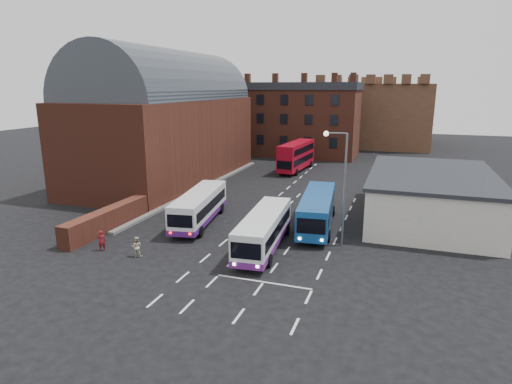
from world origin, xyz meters
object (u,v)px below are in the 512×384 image
(bus_white_inbound, at_px, (264,228))
(pedestrian_beige, at_px, (137,247))
(bus_blue, at_px, (317,208))
(bus_red_double, at_px, (296,156))
(pedestrian_red, at_px, (101,241))
(bus_white_outbound, at_px, (199,205))
(street_lamp, at_px, (341,178))

(bus_white_inbound, distance_m, pedestrian_beige, 9.06)
(bus_white_inbound, relative_size, bus_blue, 0.94)
(bus_red_double, bearing_deg, pedestrian_beige, 89.30)
(bus_white_inbound, height_order, bus_blue, bus_blue)
(bus_blue, bearing_deg, bus_red_double, -78.39)
(pedestrian_beige, bearing_deg, bus_blue, -156.43)
(bus_white_inbound, relative_size, pedestrian_red, 6.50)
(bus_white_inbound, relative_size, pedestrian_beige, 6.81)
(bus_white_inbound, xyz_separation_m, pedestrian_beige, (-7.90, -4.35, -0.84))
(bus_white_outbound, bearing_deg, bus_blue, 2.68)
(pedestrian_red, bearing_deg, pedestrian_beige, 144.69)
(bus_white_outbound, relative_size, pedestrian_beige, 7.01)
(bus_red_double, bearing_deg, bus_white_outbound, 89.34)
(bus_red_double, bearing_deg, street_lamp, 114.32)
(bus_white_inbound, height_order, pedestrian_red, bus_white_inbound)
(bus_blue, xyz_separation_m, street_lamp, (2.31, -3.60, 3.46))
(bus_white_outbound, distance_m, street_lamp, 12.77)
(bus_white_outbound, xyz_separation_m, street_lamp, (12.18, -1.51, 3.53))
(bus_red_double, xyz_separation_m, street_lamp, (9.95, -27.28, 3.02))
(bus_white_outbound, height_order, pedestrian_beige, bus_white_outbound)
(pedestrian_beige, bearing_deg, bus_red_double, -115.81)
(bus_red_double, relative_size, pedestrian_beige, 6.94)
(bus_white_inbound, bearing_deg, pedestrian_beige, 24.05)
(pedestrian_beige, bearing_deg, bus_white_outbound, -115.94)
(bus_white_outbound, bearing_deg, bus_white_inbound, -38.22)
(pedestrian_beige, bearing_deg, pedestrian_red, -23.06)
(bus_red_double, xyz_separation_m, pedestrian_red, (-6.03, -33.95, -1.36))
(bus_red_double, distance_m, pedestrian_red, 34.51)
(street_lamp, bearing_deg, bus_red_double, 110.05)
(bus_white_inbound, height_order, bus_red_double, bus_red_double)
(street_lamp, xyz_separation_m, pedestrian_red, (-15.98, -6.67, -4.37))
(pedestrian_red, bearing_deg, bus_red_double, -133.15)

